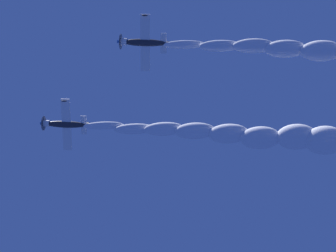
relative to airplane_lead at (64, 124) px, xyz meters
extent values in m
ellipsoid|color=#232328|center=(-0.14, 0.24, -0.04)|extent=(5.00, 7.20, 2.00)
cylinder|color=white|center=(1.62, -2.74, 0.32)|extent=(1.69, 1.55, 1.40)
cone|color=#194CB2|center=(2.00, -3.38, 0.39)|extent=(0.96, 1.00, 0.69)
cylinder|color=#3F3F47|center=(1.91, -3.23, 0.37)|extent=(2.62, 1.48, 2.85)
cube|color=white|center=(-0.27, 0.41, -0.25)|extent=(9.08, 6.27, 1.18)
ellipsoid|color=#232328|center=(3.80, 2.77, -0.66)|extent=(0.79, 1.04, 0.40)
ellipsoid|color=#232328|center=(-4.33, -1.94, 0.17)|extent=(0.79, 1.04, 0.40)
cube|color=white|center=(-1.83, 3.10, -0.32)|extent=(3.48, 2.64, 0.52)
cube|color=#232328|center=(-1.85, 3.24, 0.24)|extent=(0.91, 1.21, 1.39)
ellipsoid|color=#1E232D|center=(0.04, 0.01, 0.47)|extent=(1.64, 1.92, 0.97)
ellipsoid|color=#232328|center=(5.42, 20.12, 0.50)|extent=(4.98, 7.23, 2.28)
cylinder|color=white|center=(7.17, 17.15, 1.00)|extent=(1.70, 1.60, 1.41)
cone|color=#194CB2|center=(7.55, 16.52, 1.10)|extent=(0.96, 1.03, 0.71)
cylinder|color=#3F3F47|center=(7.46, 16.67, 1.08)|extent=(2.63, 1.60, 2.79)
cube|color=white|center=(5.31, 20.29, 0.28)|extent=(9.09, 6.28, 1.05)
ellipsoid|color=#232328|center=(9.38, 22.64, -0.04)|extent=(0.78, 1.05, 0.44)
ellipsoid|color=#232328|center=(1.23, 17.93, 0.60)|extent=(0.78, 1.05, 0.44)
cube|color=white|center=(3.74, 22.97, 0.09)|extent=(3.48, 2.64, 0.50)
cube|color=#232328|center=(3.70, 23.12, 0.64)|extent=(0.91, 1.26, 1.43)
ellipsoid|color=#1E232D|center=(5.59, 19.90, 1.02)|extent=(1.64, 1.95, 1.02)
ellipsoid|color=white|center=(-3.56, 6.31, -0.85)|extent=(4.95, 7.03, 2.24)
ellipsoid|color=white|center=(-6.65, 10.87, -1.50)|extent=(5.42, 7.34, 2.74)
ellipsoid|color=white|center=(-9.12, 15.59, -2.06)|extent=(5.88, 7.65, 3.25)
ellipsoid|color=white|center=(-11.92, 20.23, -2.71)|extent=(6.35, 7.95, 3.75)
ellipsoid|color=white|center=(-15.10, 25.14, -3.27)|extent=(6.81, 8.26, 4.25)
ellipsoid|color=white|center=(-18.10, 29.63, -4.26)|extent=(7.28, 8.57, 4.76)
ellipsoid|color=white|center=(-20.95, 35.12, -4.52)|extent=(7.74, 8.88, 5.26)
ellipsoid|color=white|center=(-23.43, 38.99, -5.53)|extent=(8.21, 9.18, 5.76)
ellipsoid|color=white|center=(1.84, 25.98, -0.26)|extent=(4.95, 7.03, 2.24)
ellipsoid|color=white|center=(-1.17, 31.12, -1.02)|extent=(5.42, 7.34, 2.74)
ellipsoid|color=white|center=(-3.79, 35.89, -1.60)|extent=(5.88, 7.65, 3.25)
ellipsoid|color=white|center=(-6.74, 40.23, -2.10)|extent=(6.35, 7.95, 3.75)
ellipsoid|color=white|center=(-9.70, 45.10, -3.01)|extent=(6.81, 8.26, 4.25)
camera|label=1|loc=(21.03, 33.89, -84.55)|focal=54.47mm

